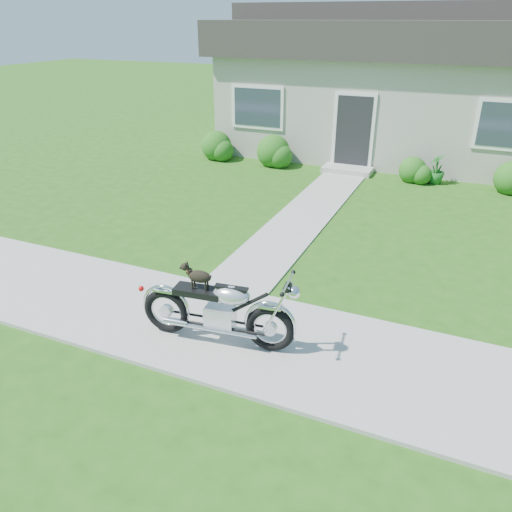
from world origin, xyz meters
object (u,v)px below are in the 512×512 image
(potted_plant_right, at_px, (436,169))
(motorcycle_with_dog, at_px, (220,310))
(house, at_px, (426,84))
(potted_plant_left, at_px, (273,152))

(potted_plant_right, height_order, motorcycle_with_dog, motorcycle_with_dog)
(house, xyz_separation_m, potted_plant_right, (0.93, -3.44, -1.76))
(house, height_order, motorcycle_with_dog, house)
(house, distance_m, potted_plant_right, 3.98)
(house, height_order, potted_plant_right, house)
(house, xyz_separation_m, motorcycle_with_dog, (-1.00, -12.32, -1.62))
(potted_plant_left, distance_m, potted_plant_right, 4.72)
(potted_plant_left, bearing_deg, potted_plant_right, 0.00)
(house, distance_m, motorcycle_with_dog, 12.46)
(potted_plant_right, bearing_deg, house, 105.08)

